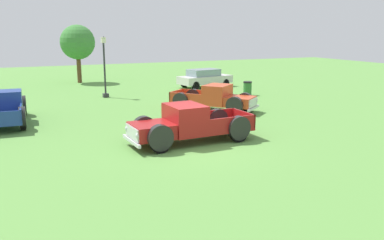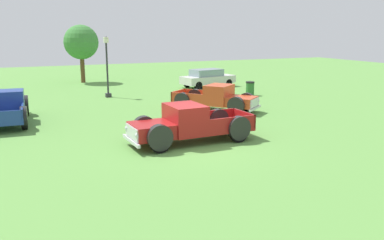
# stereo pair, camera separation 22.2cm
# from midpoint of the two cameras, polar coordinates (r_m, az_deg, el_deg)

# --- Properties ---
(ground_plane) EXTENTS (80.00, 80.00, 0.00)m
(ground_plane) POSITION_cam_midpoint_polar(r_m,az_deg,el_deg) (15.87, 0.78, -3.73)
(ground_plane) COLOR #5B9342
(pickup_truck_foreground) EXTENTS (5.12, 2.15, 1.54)m
(pickup_truck_foreground) POSITION_cam_midpoint_polar(r_m,az_deg,el_deg) (16.22, -0.77, -0.69)
(pickup_truck_foreground) COLOR maroon
(pickup_truck_foreground) RESTS_ON ground_plane
(pickup_truck_behind_left) EXTENTS (2.21, 5.15, 1.54)m
(pickup_truck_behind_left) POSITION_cam_midpoint_polar(r_m,az_deg,el_deg) (21.92, -24.07, 1.67)
(pickup_truck_behind_left) COLOR navy
(pickup_truck_behind_left) RESTS_ON ground_plane
(pickup_truck_behind_right) EXTENTS (4.29, 4.75, 1.45)m
(pickup_truck_behind_right) POSITION_cam_midpoint_polar(r_m,az_deg,el_deg) (22.76, 4.16, 2.97)
(pickup_truck_behind_right) COLOR #D14723
(pickup_truck_behind_right) RESTS_ON ground_plane
(sedan_distant_a) EXTENTS (4.46, 2.43, 1.41)m
(sedan_distant_a) POSITION_cam_midpoint_polar(r_m,az_deg,el_deg) (32.35, 2.36, 5.87)
(sedan_distant_a) COLOR silver
(sedan_distant_a) RESTS_ON ground_plane
(lamp_post_near) EXTENTS (0.36, 0.36, 4.01)m
(lamp_post_near) POSITION_cam_midpoint_polar(r_m,az_deg,el_deg) (27.86, -11.44, 7.40)
(lamp_post_near) COLOR #2D2D33
(lamp_post_near) RESTS_ON ground_plane
(trash_can) EXTENTS (0.59, 0.59, 0.95)m
(trash_can) POSITION_cam_midpoint_polar(r_m,az_deg,el_deg) (28.53, 8.25, 4.35)
(trash_can) COLOR #2D6B2D
(trash_can) RESTS_ON ground_plane
(oak_tree_west) EXTENTS (2.87, 2.87, 4.83)m
(oak_tree_west) POSITION_cam_midpoint_polar(r_m,az_deg,el_deg) (36.19, -14.92, 10.33)
(oak_tree_west) COLOR brown
(oak_tree_west) RESTS_ON ground_plane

